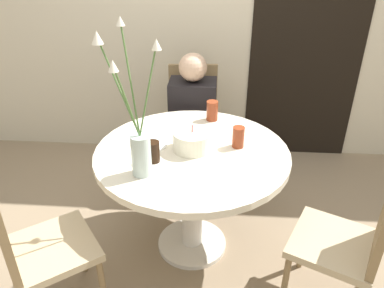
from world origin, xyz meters
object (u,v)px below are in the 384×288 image
person_woman (193,126)px  chair_near_front (355,236)px  side_plate (149,144)px  birthday_cake (193,141)px  flower_vase (138,136)px  chair_left_flank (193,117)px  drink_glass_1 (153,152)px  drink_glass_2 (212,111)px  drink_glass_0 (238,137)px  chair_far_back (31,242)px

person_woman → chair_near_front: bearing=-52.8°
side_plate → birthday_cake: bearing=-7.1°
flower_vase → person_woman: size_ratio=0.71×
chair_left_flank → drink_glass_1: bearing=-101.3°
birthday_cake → drink_glass_1: birthday_cake is taller
birthday_cake → drink_glass_2: size_ratio=1.65×
side_plate → drink_glass_0: (0.50, 0.02, 0.06)m
chair_left_flank → chair_far_back: 1.59m
drink_glass_0 → drink_glass_2: (-0.16, 0.34, 0.00)m
chair_left_flank → chair_near_front: bearing=-59.9°
chair_far_back → drink_glass_2: chair_far_back is taller
flower_vase → drink_glass_1: size_ratio=6.51×
chair_near_front → birthday_cake: (-0.81, 0.41, 0.27)m
birthday_cake → chair_near_front: bearing=-26.6°
side_plate → chair_near_front: bearing=-22.4°
side_plate → drink_glass_2: 0.50m
chair_far_back → chair_near_front: size_ratio=1.00×
chair_far_back → flower_vase: flower_vase is taller
side_plate → person_woman: 0.76m
chair_far_back → birthday_cake: (0.72, 0.56, 0.27)m
birthday_cake → flower_vase: bearing=-133.7°
chair_near_front → drink_glass_1: (-1.00, 0.27, 0.27)m
side_plate → drink_glass_1: drink_glass_1 is taller
birthday_cake → chair_far_back: bearing=-142.1°
chair_near_front → flower_vase: bearing=-72.2°
chair_far_back → drink_glass_0: (0.97, 0.61, 0.27)m
chair_near_front → drink_glass_0: bearing=-103.4°
drink_glass_0 → person_woman: person_woman is taller
drink_glass_2 → drink_glass_0: bearing=-65.5°
chair_near_front → chair_left_flank: bearing=-120.1°
chair_left_flank → birthday_cake: size_ratio=4.20×
drink_glass_0 → drink_glass_1: size_ratio=1.06×
drink_glass_1 → drink_glass_2: size_ratio=0.90×
chair_near_front → drink_glass_2: bearing=-112.3°
birthday_cake → drink_glass_1: bearing=-144.6°
chair_left_flank → drink_glass_2: 0.59m
chair_near_front → flower_vase: flower_vase is taller
side_plate → flower_vase: bearing=-88.6°
side_plate → person_woman: person_woman is taller
chair_far_back → person_woman: person_woman is taller
chair_left_flank → drink_glass_2: size_ratio=6.93×
drink_glass_2 → chair_left_flank: bearing=107.9°
chair_left_flank → flower_vase: flower_vase is taller
chair_near_front → birthday_cake: 0.94m
drink_glass_0 → person_woman: 0.79m
chair_far_back → drink_glass_1: size_ratio=7.72×
birthday_cake → drink_glass_1: size_ratio=1.84×
drink_glass_0 → chair_near_front: bearing=-39.3°
side_plate → drink_glass_0: bearing=2.1°
chair_left_flank → side_plate: (-0.19, -0.86, 0.22)m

